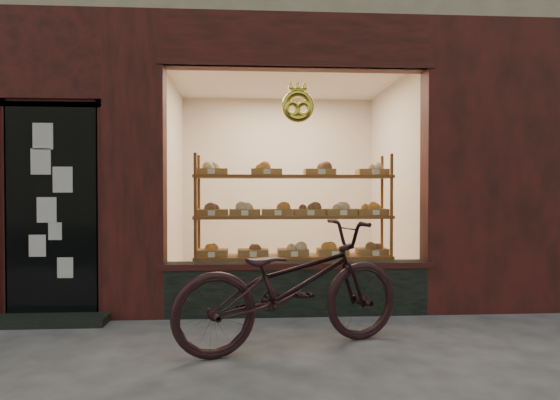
{
  "coord_description": "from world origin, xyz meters",
  "views": [
    {
      "loc": [
        -0.06,
        -3.03,
        1.29
      ],
      "look_at": [
        0.27,
        2.0,
        1.2
      ],
      "focal_mm": 32.0,
      "sensor_mm": 36.0,
      "label": 1
    }
  ],
  "objects": [
    {
      "name": "display_shelf",
      "position": [
        0.45,
        2.55,
        0.87
      ],
      "size": [
        2.2,
        0.45,
        1.7
      ],
      "color": "#5F2A15",
      "rests_on": "ground"
    },
    {
      "name": "bicycle",
      "position": [
        0.3,
        1.02,
        0.52
      ],
      "size": [
        2.1,
        1.3,
        1.04
      ],
      "primitive_type": "imported",
      "rotation": [
        0.0,
        0.0,
        1.9
      ],
      "color": "black",
      "rests_on": "ground"
    }
  ]
}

